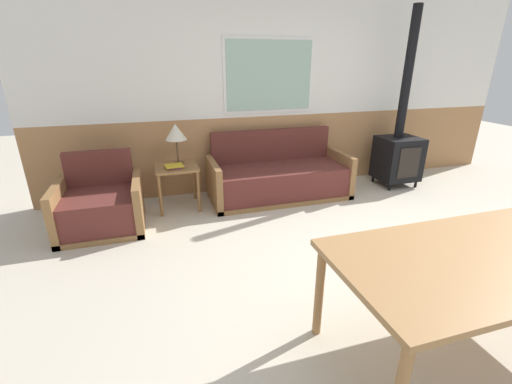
{
  "coord_description": "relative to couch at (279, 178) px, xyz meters",
  "views": [
    {
      "loc": [
        -2.02,
        -2.1,
        1.82
      ],
      "look_at": [
        -1.09,
        0.95,
        0.58
      ],
      "focal_mm": 24.0,
      "sensor_mm": 36.0,
      "label": 1
    }
  ],
  "objects": [
    {
      "name": "wood_stove",
      "position": [
        1.89,
        -0.05,
        0.31
      ],
      "size": [
        0.58,
        0.52,
        2.51
      ],
      "color": "black",
      "rests_on": "ground_plane"
    },
    {
      "name": "book_stack",
      "position": [
        -1.41,
        -0.06,
        0.32
      ],
      "size": [
        0.23,
        0.19,
        0.05
      ],
      "color": "#994C84",
      "rests_on": "side_table"
    },
    {
      "name": "table_lamp",
      "position": [
        -1.34,
        0.12,
        0.69
      ],
      "size": [
        0.27,
        0.27,
        0.51
      ],
      "color": "#4C3823",
      "rests_on": "side_table"
    },
    {
      "name": "side_table",
      "position": [
        -1.38,
        0.03,
        0.19
      ],
      "size": [
        0.53,
        0.53,
        0.56
      ],
      "color": "olive",
      "rests_on": "ground_plane"
    },
    {
      "name": "wall_back",
      "position": [
        0.39,
        0.5,
        1.09
      ],
      "size": [
        7.2,
        0.09,
        2.7
      ],
      "color": "#AD7A4C",
      "rests_on": "ground_plane"
    },
    {
      "name": "couch",
      "position": [
        0.0,
        0.0,
        0.0
      ],
      "size": [
        1.91,
        0.81,
        0.89
      ],
      "color": "olive",
      "rests_on": "ground_plane"
    },
    {
      "name": "dining_table",
      "position": [
        0.27,
        -2.93,
        0.39
      ],
      "size": [
        1.95,
        0.94,
        0.73
      ],
      "color": "#9E7042",
      "rests_on": "ground_plane"
    },
    {
      "name": "ground_plane",
      "position": [
        0.4,
        -2.13,
        -0.27
      ],
      "size": [
        16.0,
        16.0,
        0.0
      ],
      "primitive_type": "plane",
      "color": "beige"
    },
    {
      "name": "armchair",
      "position": [
        -2.27,
        -0.34,
        -0.01
      ],
      "size": [
        0.9,
        0.8,
        0.84
      ],
      "rotation": [
        0.0,
        0.0,
        0.25
      ],
      "color": "olive",
      "rests_on": "ground_plane"
    }
  ]
}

